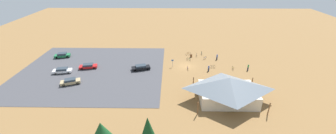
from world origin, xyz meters
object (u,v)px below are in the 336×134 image
(car_red_by_curb, at_px, (88,66))
(visitor_crossing_yard, at_px, (248,67))
(bike_pavilion, at_px, (228,88))
(car_white_back_corner, at_px, (62,70))
(bicycle_black_trailside, at_px, (212,67))
(car_tan_far_end, at_px, (70,81))
(car_black_front_row, at_px, (141,67))
(bicycle_yellow_yard_front, at_px, (233,68))
(bicycle_orange_by_bin, at_px, (188,54))
(lot_sign, at_px, (172,62))
(visitor_by_pavilion, at_px, (217,57))
(pine_east, at_px, (148,131))
(trash_bin, at_px, (191,56))
(bicycle_green_lone_west, at_px, (189,59))
(bicycle_blue_back_row, at_px, (205,58))
(pine_center, at_px, (102,134))
(bicycle_purple_edge_south, at_px, (188,68))
(visitor_at_bikes, at_px, (209,68))
(car_green_inner_stall, at_px, (62,55))
(bicycle_teal_yard_right, at_px, (202,53))
(bicycle_white_near_porch, at_px, (196,55))

(car_red_by_curb, relative_size, visitor_crossing_yard, 2.71)
(bike_pavilion, bearing_deg, car_white_back_corner, -16.25)
(bicycle_black_trailside, bearing_deg, car_tan_far_end, 14.60)
(car_white_back_corner, relative_size, car_black_front_row, 0.94)
(bike_pavilion, relative_size, bicycle_yellow_yard_front, 8.11)
(bicycle_orange_by_bin, bearing_deg, car_black_front_row, 37.96)
(bicycle_black_trailside, distance_m, car_white_back_corner, 39.17)
(lot_sign, distance_m, visitor_by_pavilion, 13.88)
(visitor_crossing_yard, bearing_deg, visitor_by_pavilion, -44.28)
(pine_east, bearing_deg, bicycle_orange_by_bin, -102.25)
(lot_sign, bearing_deg, trash_bin, -130.47)
(bicycle_green_lone_west, height_order, bicycle_blue_back_row, bicycle_blue_back_row)
(pine_center, relative_size, visitor_crossing_yard, 3.81)
(bicycle_purple_edge_south, height_order, car_white_back_corner, car_white_back_corner)
(bicycle_yellow_yard_front, height_order, bicycle_green_lone_west, bicycle_green_lone_west)
(visitor_at_bikes, bearing_deg, bicycle_yellow_yard_front, -170.50)
(bicycle_black_trailside, bearing_deg, bicycle_blue_back_row, -77.15)
(bicycle_green_lone_west, xyz_separation_m, bicycle_purple_edge_south, (0.63, 5.92, -0.02))
(bicycle_green_lone_west, height_order, car_white_back_corner, car_white_back_corner)
(lot_sign, height_order, visitor_at_bikes, lot_sign)
(visitor_crossing_yard, bearing_deg, bicycle_yellow_yard_front, -6.35)
(bicycle_orange_by_bin, bearing_deg, bicycle_purple_edge_south, 85.27)
(visitor_at_bikes, bearing_deg, visitor_crossing_yard, -176.22)
(car_red_by_curb, bearing_deg, car_green_inner_stall, -34.69)
(car_green_inner_stall, xyz_separation_m, car_tan_far_end, (-8.97, 15.26, -0.03))
(pine_east, bearing_deg, visitor_crossing_yard, -129.52)
(car_green_inner_stall, bearing_deg, bicycle_black_trailside, 171.79)
(visitor_crossing_yard, bearing_deg, bicycle_blue_back_row, -33.23)
(visitor_crossing_yard, relative_size, visitor_by_pavilion, 1.02)
(bicycle_green_lone_west, height_order, visitor_crossing_yard, visitor_crossing_yard)
(pine_east, distance_m, bicycle_teal_yard_right, 40.95)
(car_black_front_row, xyz_separation_m, visitor_crossing_yard, (-28.18, -0.20, 0.22))
(lot_sign, relative_size, pine_east, 0.30)
(bicycle_teal_yard_right, xyz_separation_m, car_white_back_corner, (37.28, 12.72, 0.32))
(bike_pavilion, height_order, bicycle_orange_by_bin, bike_pavilion)
(bicycle_black_trailside, distance_m, car_tan_far_end, 35.67)
(car_green_inner_stall, relative_size, car_white_back_corner, 0.96)
(bicycle_white_near_porch, height_order, car_white_back_corner, car_white_back_corner)
(pine_east, relative_size, visitor_crossing_yard, 4.16)
(lot_sign, relative_size, car_tan_far_end, 0.47)
(bicycle_green_lone_west, bearing_deg, visitor_at_bikes, 125.33)
(lot_sign, bearing_deg, car_green_inner_stall, -9.85)
(car_white_back_corner, xyz_separation_m, visitor_by_pavilion, (-41.25, -8.92, 0.22))
(bike_pavilion, distance_m, pine_center, 25.74)
(bicycle_white_near_porch, height_order, car_tan_far_end, car_tan_far_end)
(bicycle_white_near_porch, xyz_separation_m, bicycle_teal_yard_right, (-1.72, -1.50, 0.03))
(bicycle_blue_back_row, bearing_deg, bicycle_orange_by_bin, -35.79)
(lot_sign, height_order, bicycle_black_trailside, lot_sign)
(car_black_front_row, height_order, visitor_by_pavilion, visitor_by_pavilion)
(car_black_front_row, bearing_deg, bicycle_yellow_yard_front, -178.55)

